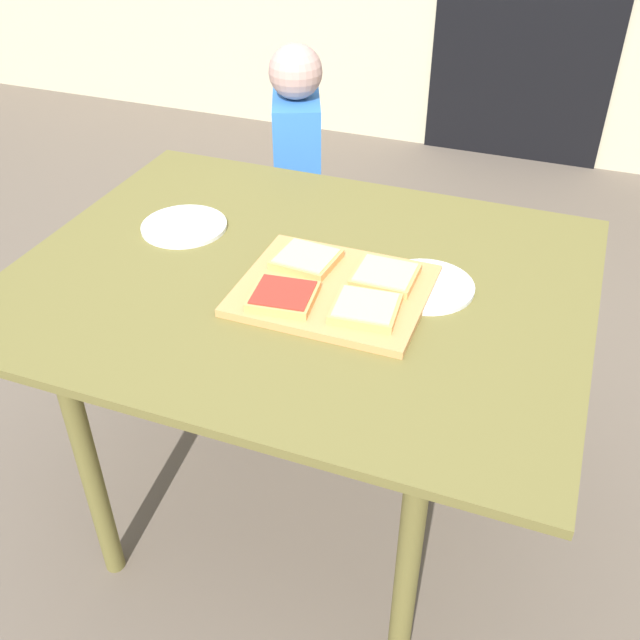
{
  "coord_description": "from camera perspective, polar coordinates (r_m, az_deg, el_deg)",
  "views": [
    {
      "loc": [
        0.51,
        -1.22,
        1.58
      ],
      "look_at": [
        0.05,
        0.0,
        0.62
      ],
      "focal_mm": 40.64,
      "sensor_mm": 36.0,
      "label": 1
    }
  ],
  "objects": [
    {
      "name": "pizza_slice_far_left",
      "position": [
        1.58,
        -1.08,
        4.84
      ],
      "size": [
        0.14,
        0.13,
        0.02
      ],
      "color": "#E8A359",
      "rests_on": "cutting_board"
    },
    {
      "name": "child_left",
      "position": [
        2.34,
        -1.77,
        10.6
      ],
      "size": [
        0.22,
        0.28,
        1.01
      ],
      "color": "#212943",
      "rests_on": "ground"
    },
    {
      "name": "pizza_slice_far_right",
      "position": [
        1.53,
        5.16,
        3.52
      ],
      "size": [
        0.13,
        0.12,
        0.02
      ],
      "color": "#E8A359",
      "rests_on": "cutting_board"
    },
    {
      "name": "cutting_board",
      "position": [
        1.51,
        1.08,
        2.36
      ],
      "size": [
        0.39,
        0.32,
        0.02
      ],
      "primitive_type": "cube",
      "color": "tan",
      "rests_on": "dining_table"
    },
    {
      "name": "dining_table",
      "position": [
        1.62,
        -1.54,
        1.04
      ],
      "size": [
        1.23,
        0.98,
        0.73
      ],
      "color": "brown",
      "rests_on": "ground"
    },
    {
      "name": "plate_white_right",
      "position": [
        1.54,
        8.33,
        2.67
      ],
      "size": [
        0.2,
        0.2,
        0.01
      ],
      "primitive_type": "cylinder",
      "color": "white",
      "rests_on": "dining_table"
    },
    {
      "name": "ground_plane",
      "position": [
        2.06,
        -1.25,
        -13.84
      ],
      "size": [
        16.0,
        16.0,
        0.0
      ],
      "primitive_type": "plane",
      "color": "#695B4E"
    },
    {
      "name": "pizza_slice_near_left",
      "position": [
        1.46,
        -2.91,
        1.91
      ],
      "size": [
        0.14,
        0.13,
        0.02
      ],
      "color": "#E8A359",
      "rests_on": "cutting_board"
    },
    {
      "name": "pizza_slice_near_right",
      "position": [
        1.42,
        3.62,
        0.94
      ],
      "size": [
        0.14,
        0.13,
        0.02
      ],
      "color": "#E8A359",
      "rests_on": "cutting_board"
    },
    {
      "name": "plate_white_left",
      "position": [
        1.78,
        -10.65,
        7.28
      ],
      "size": [
        0.2,
        0.2,
        0.01
      ],
      "primitive_type": "cylinder",
      "color": "white",
      "rests_on": "dining_table"
    }
  ]
}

